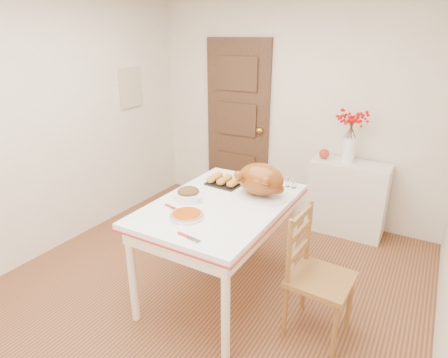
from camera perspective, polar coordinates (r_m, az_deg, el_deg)
The scene contains 18 objects.
floor at distance 3.36m, azimuth -3.73°, elevation -17.32°, with size 3.50×4.00×0.00m, color #4C2F19.
wall_back at distance 4.51m, azimuth 10.30°, elevation 10.03°, with size 3.50×0.00×2.50m, color beige.
wall_left at distance 4.00m, azimuth -25.75°, elevation 6.91°, with size 0.00×4.00×2.50m, color beige.
door_back at distance 4.81m, azimuth 2.09°, elevation 8.32°, with size 0.85×0.06×2.06m, color #352115.
photo_board at distance 4.71m, azimuth -13.95°, elevation 13.29°, with size 0.03×0.35×0.45m, color beige.
sideboard at distance 4.35m, azimuth 18.12°, elevation -2.75°, with size 0.81×0.36×0.81m, color beige.
kitchen_table at distance 3.17m, azimuth -0.46°, elevation -10.50°, with size 0.96×1.41×0.84m, color white, non-canonical shape.
chair_oak at distance 2.83m, azimuth 14.50°, elevation -14.14°, with size 0.42×0.42×0.96m, color #9F6A2B, non-canonical shape.
berry_vase at distance 4.15m, azimuth 18.59°, elevation 6.05°, with size 0.29×0.29×0.55m, color white, non-canonical shape.
apple at distance 4.26m, azimuth 14.94°, elevation 3.72°, with size 0.11×0.11×0.11m, color #AC2A1A.
turkey_platter at distance 3.03m, azimuth 5.57°, elevation -0.31°, with size 0.44×0.36×0.28m, color #9A4510, non-canonical shape.
pumpkin_pie at distance 2.73m, azimuth -5.67°, elevation -5.38°, with size 0.24×0.24×0.05m, color #A43D05.
stuffing_dish at distance 3.01m, azimuth -5.41°, elevation -2.31°, with size 0.26×0.20×0.10m, color brown, non-canonical shape.
rolls_tray at distance 3.31m, azimuth 0.10°, elevation -0.22°, with size 0.29×0.23×0.08m, color #C18825, non-canonical shape.
pie_server at distance 2.48m, azimuth -5.36°, elevation -8.76°, with size 0.19×0.06×0.01m, color silver, non-canonical shape.
carving_knife at distance 2.88m, azimuth -7.44°, elevation -4.49°, with size 0.23×0.06×0.01m, color silver, non-canonical shape.
drinking_glass at distance 3.41m, azimuth 5.23°, elevation 0.58°, with size 0.06×0.06×0.10m, color white.
shaker_pair at distance 3.30m, azimuth 10.08°, elevation -0.45°, with size 0.10×0.04×0.10m, color white, non-canonical shape.
Camera 1 is at (1.50, -2.17, 2.08)m, focal length 30.17 mm.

